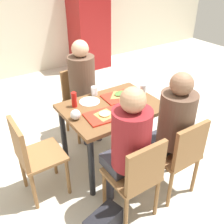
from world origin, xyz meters
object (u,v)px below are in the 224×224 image
(tray_red_near, at_px, (104,116))
(plastic_cup_a, at_px, (94,91))
(paper_plate_near_edge, at_px, (136,110))
(chair_near_right, at_px, (180,153))
(paper_plate_center, at_px, (90,102))
(person_in_red, at_px, (128,143))
(pizza_slice_a, at_px, (105,114))
(tray_red_far, at_px, (120,97))
(plastic_cup_b, at_px, (133,114))
(person_in_brown_jacket, at_px, (172,124))
(chair_near_left, at_px, (137,175))
(drink_fridge, at_px, (89,21))
(pizza_slice_b, at_px, (120,94))
(condiment_bottle, at_px, (74,100))
(foil_bundle, at_px, (76,115))
(soda_can, at_px, (143,90))
(chair_far_side, at_px, (80,97))
(person_far_side, at_px, (84,84))
(main_table, at_px, (112,115))
(chair_left_end, at_px, (32,154))

(tray_red_near, height_order, plastic_cup_a, plastic_cup_a)
(paper_plate_near_edge, bearing_deg, chair_near_right, -79.63)
(chair_near_right, relative_size, paper_plate_center, 3.95)
(person_in_red, relative_size, pizza_slice_a, 5.30)
(tray_red_far, xyz_separation_m, plastic_cup_b, (-0.15, -0.43, 0.04))
(plastic_cup_a, bearing_deg, person_in_brown_jacket, -73.46)
(chair_near_left, distance_m, plastic_cup_b, 0.59)
(paper_plate_center, bearing_deg, paper_plate_near_edge, -53.64)
(chair_near_right, relative_size, drink_fridge, 0.46)
(pizza_slice_a, distance_m, pizza_slice_b, 0.46)
(pizza_slice_b, xyz_separation_m, condiment_bottle, (-0.53, 0.07, 0.06))
(person_in_brown_jacket, height_order, tray_red_far, person_in_brown_jacket)
(paper_plate_near_edge, xyz_separation_m, condiment_bottle, (-0.48, 0.41, 0.08))
(foil_bundle, bearing_deg, soda_can, 2.50)
(person_in_brown_jacket, relative_size, paper_plate_center, 5.81)
(chair_far_side, height_order, person_far_side, person_far_side)
(soda_can, bearing_deg, person_far_side, 125.65)
(person_in_brown_jacket, xyz_separation_m, paper_plate_near_edge, (-0.10, 0.41, -0.01))
(chair_near_right, xyz_separation_m, paper_plate_center, (-0.40, 0.96, 0.23))
(chair_near_left, xyz_separation_m, pizza_slice_b, (0.46, 0.90, 0.25))
(tray_red_far, bearing_deg, pizza_slice_b, 43.37)
(chair_near_right, distance_m, tray_red_near, 0.80)
(person_far_side, height_order, paper_plate_near_edge, person_far_side)
(chair_near_left, distance_m, plastic_cup_a, 1.13)
(plastic_cup_b, distance_m, foil_bundle, 0.54)
(plastic_cup_a, bearing_deg, paper_plate_near_edge, -71.36)
(tray_red_near, height_order, soda_can, soda_can)
(pizza_slice_b, xyz_separation_m, soda_can, (0.22, -0.12, 0.04))
(foil_bundle, bearing_deg, person_in_red, -73.55)
(chair_near_right, height_order, pizza_slice_a, chair_near_right)
(paper_plate_center, height_order, pizza_slice_b, pizza_slice_b)
(chair_near_right, relative_size, pizza_slice_b, 3.48)
(person_in_brown_jacket, xyz_separation_m, plastic_cup_b, (-0.23, 0.30, 0.03))
(person_in_red, relative_size, plastic_cup_a, 12.78)
(pizza_slice_a, bearing_deg, condiment_bottle, 115.20)
(chair_near_left, bearing_deg, main_table, 71.57)
(main_table, xyz_separation_m, chair_far_side, (0.00, 0.76, -0.12))
(chair_left_end, xyz_separation_m, paper_plate_near_edge, (1.04, -0.21, 0.23))
(chair_left_end, height_order, pizza_slice_a, chair_left_end)
(paper_plate_center, bearing_deg, person_in_brown_jacket, -63.86)
(drink_fridge, bearing_deg, soda_can, -107.70)
(chair_far_side, distance_m, chair_left_end, 1.17)
(person_far_side, bearing_deg, tray_red_near, -103.29)
(person_far_side, relative_size, tray_red_near, 3.55)
(chair_far_side, relative_size, pizza_slice_b, 3.48)
(tray_red_near, xyz_separation_m, paper_plate_center, (0.03, 0.34, -0.00))
(pizza_slice_b, height_order, foil_bundle, foil_bundle)
(pizza_slice_a, distance_m, plastic_cup_a, 0.47)
(chair_near_right, height_order, person_far_side, person_far_side)
(chair_near_left, xyz_separation_m, plastic_cup_b, (0.28, 0.44, 0.28))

